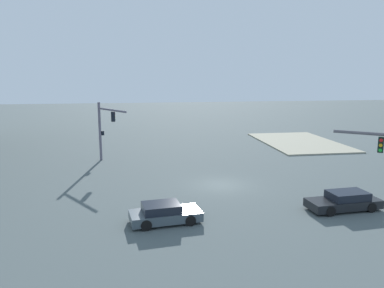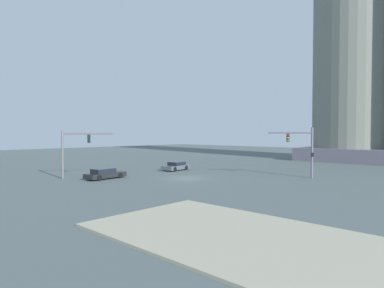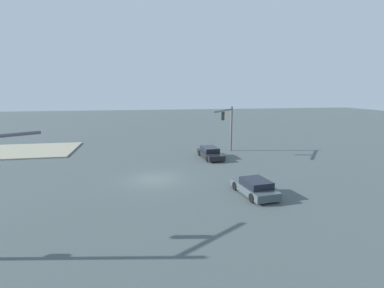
# 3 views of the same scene
# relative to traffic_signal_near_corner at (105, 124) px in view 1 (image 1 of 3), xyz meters

# --- Properties ---
(ground_plane) EXTENTS (176.39, 176.39, 0.00)m
(ground_plane) POSITION_rel_traffic_signal_near_corner_xyz_m (-9.78, -9.61, -3.83)
(ground_plane) COLOR #4D595A
(sidewalk_corner) EXTENTS (14.77, 9.19, 0.15)m
(sidewalk_corner) POSITION_rel_traffic_signal_near_corner_xyz_m (7.06, -23.91, -3.75)
(sidewalk_corner) COLOR #A49F87
(sidewalk_corner) RESTS_ON ground
(traffic_signal_near_corner) EXTENTS (4.64, 2.95, 5.97)m
(traffic_signal_near_corner) POSITION_rel_traffic_signal_near_corner_xyz_m (0.00, 0.00, 0.00)
(traffic_signal_near_corner) COLOR slate
(traffic_signal_near_corner) RESTS_ON ground
(sedan_car_approaching) EXTENTS (2.19, 4.90, 1.21)m
(sedan_car_approaching) POSITION_rel_traffic_signal_near_corner_xyz_m (-16.41, -16.40, -3.25)
(sedan_car_approaching) COLOR black
(sedan_car_approaching) RESTS_ON ground
(sedan_car_waiting_far) EXTENTS (2.41, 4.41, 1.21)m
(sedan_car_waiting_far) POSITION_rel_traffic_signal_near_corner_xyz_m (-16.83, -4.53, -3.25)
(sedan_car_waiting_far) COLOR #445158
(sedan_car_waiting_far) RESTS_ON ground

